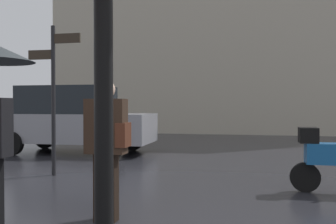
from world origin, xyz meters
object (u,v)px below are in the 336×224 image
at_px(parked_scooter, 332,157).
at_px(street_signpost, 54,85).
at_px(pedestrian_with_bag, 107,141).
at_px(parked_car_left, 73,119).

xyz_separation_m(parked_scooter, street_signpost, (-4.94, 0.46, 1.20)).
relative_size(pedestrian_with_bag, street_signpost, 0.57).
distance_m(pedestrian_with_bag, parked_scooter, 3.54).
bearing_deg(street_signpost, pedestrian_with_bag, -50.36).
xyz_separation_m(pedestrian_with_bag, street_signpost, (-2.06, 2.48, 0.82)).
height_order(parked_scooter, street_signpost, street_signpost).
height_order(pedestrian_with_bag, street_signpost, street_signpost).
xyz_separation_m(pedestrian_with_bag, parked_scooter, (2.88, 2.02, -0.38)).
xyz_separation_m(parked_car_left, street_signpost, (1.20, -3.24, 0.80)).
bearing_deg(parked_car_left, street_signpost, 95.08).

